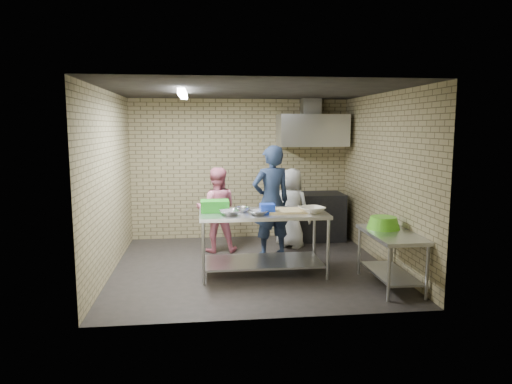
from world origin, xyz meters
TOP-DOWN VIEW (x-y plane):
  - floor at (0.00, 0.00)m, footprint 4.20×4.20m
  - ceiling at (0.00, 0.00)m, footprint 4.20×4.20m
  - back_wall at (0.00, 2.00)m, footprint 4.20×0.06m
  - front_wall at (0.00, -2.00)m, footprint 4.20×0.06m
  - left_wall at (-2.10, 0.00)m, footprint 0.06×4.00m
  - right_wall at (2.10, 0.00)m, footprint 0.06×4.00m
  - prep_table at (0.14, -0.34)m, footprint 1.86×0.93m
  - side_counter at (1.80, -1.10)m, footprint 0.60×1.20m
  - stove at (1.35, 1.65)m, footprint 1.20×0.70m
  - range_hood at (1.35, 1.70)m, footprint 1.30×0.60m
  - hood_duct at (1.35, 1.85)m, footprint 0.35×0.30m
  - wall_shelf at (1.65, 1.89)m, footprint 0.80×0.20m
  - fluorescent_fixture at (-1.00, 0.00)m, footprint 0.10×1.25m
  - green_crate at (-0.56, -0.22)m, footprint 0.41×0.31m
  - blue_tub at (0.19, -0.44)m, footprint 0.21×0.21m
  - cutting_board at (0.49, -0.36)m, footprint 0.57×0.43m
  - mixing_bowl_a at (-0.36, -0.54)m, footprint 0.37×0.37m
  - mixing_bowl_b at (-0.16, -0.29)m, footprint 0.28×0.28m
  - mixing_bowl_c at (0.04, -0.56)m, footprint 0.34×0.34m
  - ceramic_bowl at (0.84, -0.49)m, footprint 0.46×0.46m
  - green_basin at (1.78, -0.85)m, footprint 0.46×0.46m
  - bottle_green at (1.80, 1.89)m, footprint 0.06×0.06m
  - man_navy at (0.40, 0.60)m, footprint 0.78×0.62m
  - woman_pink at (-0.50, 0.98)m, footprint 0.73×0.58m
  - woman_white at (0.85, 1.12)m, footprint 0.83×0.80m

SIDE VIEW (x-z plane):
  - floor at x=0.00m, z-range 0.00..0.00m
  - side_counter at x=1.80m, z-range 0.00..0.75m
  - stove at x=1.35m, z-range 0.00..0.90m
  - prep_table at x=0.14m, z-range 0.00..0.93m
  - woman_white at x=0.85m, z-range 0.00..1.43m
  - woman_pink at x=-0.50m, z-range 0.00..1.48m
  - green_basin at x=1.78m, z-range 0.75..0.92m
  - man_navy at x=0.40m, z-range 0.00..1.87m
  - cutting_board at x=0.49m, z-range 0.93..0.96m
  - mixing_bowl_c at x=0.04m, z-range 0.93..0.99m
  - mixing_bowl_b at x=-0.16m, z-range 0.93..1.00m
  - mixing_bowl_a at x=-0.36m, z-range 0.93..1.00m
  - ceramic_bowl at x=0.84m, z-range 0.93..1.02m
  - blue_tub at x=0.19m, z-range 0.93..1.06m
  - green_crate at x=-0.56m, z-range 0.93..1.09m
  - back_wall at x=0.00m, z-range 0.00..2.70m
  - front_wall at x=0.00m, z-range 0.00..2.70m
  - left_wall at x=-2.10m, z-range 0.00..2.70m
  - right_wall at x=2.10m, z-range 0.00..2.70m
  - wall_shelf at x=1.65m, z-range 1.90..1.94m
  - bottle_green at x=1.80m, z-range 1.94..2.09m
  - range_hood at x=1.35m, z-range 1.80..2.40m
  - hood_duct at x=1.35m, z-range 2.40..2.70m
  - fluorescent_fixture at x=-1.00m, z-range 2.60..2.68m
  - ceiling at x=0.00m, z-range 2.70..2.70m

